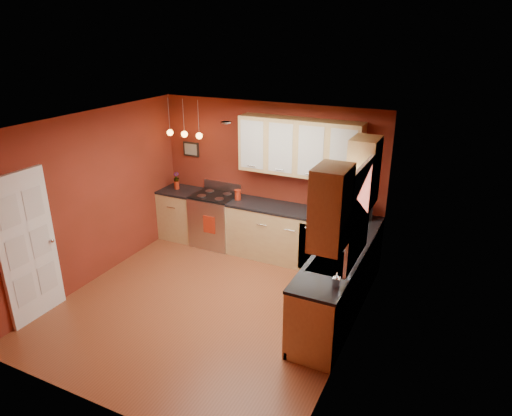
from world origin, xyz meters
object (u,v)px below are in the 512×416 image
at_px(red_canister, 238,195).
at_px(sink, 333,264).
at_px(gas_range, 215,219).
at_px(soap_pump, 336,280).
at_px(coffee_maker, 365,211).

bearing_deg(red_canister, sink, -34.88).
bearing_deg(sink, gas_range, 150.22).
height_order(sink, red_canister, sink).
height_order(sink, soap_pump, sink).
distance_m(gas_range, sink, 3.05).
relative_size(red_canister, soap_pump, 0.97).
xyz_separation_m(gas_range, red_canister, (0.47, -0.00, 0.55)).
bearing_deg(gas_range, soap_pump, -35.99).
bearing_deg(coffee_maker, gas_range, 163.36).
bearing_deg(soap_pump, sink, 110.14).
height_order(sink, coffee_maker, coffee_maker).
bearing_deg(coffee_maker, soap_pump, -103.74).
xyz_separation_m(sink, coffee_maker, (0.03, 1.58, 0.16)).
bearing_deg(soap_pump, red_canister, 138.95).
xyz_separation_m(gas_range, coffee_maker, (2.65, 0.08, 0.59)).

